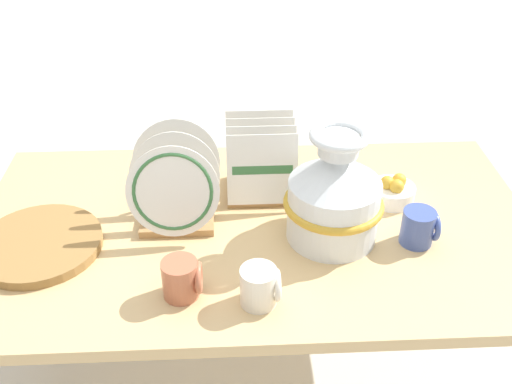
{
  "coord_description": "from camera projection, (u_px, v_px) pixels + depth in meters",
  "views": [
    {
      "loc": [
        -0.07,
        -1.33,
        1.63
      ],
      "look_at": [
        0.0,
        0.0,
        0.73
      ],
      "focal_mm": 42.0,
      "sensor_mm": 36.0,
      "label": 1
    }
  ],
  "objects": [
    {
      "name": "ground_plane",
      "position": [
        256.0,
        370.0,
        2.02
      ],
      "size": [
        14.0,
        14.0,
        0.0
      ],
      "primitive_type": "plane",
      "color": "beige"
    },
    {
      "name": "fruit_bowl",
      "position": [
        393.0,
        191.0,
        1.75
      ],
      "size": [
        0.13,
        0.13,
        0.08
      ],
      "color": "white",
      "rests_on": "display_table"
    },
    {
      "name": "ceramic_vase",
      "position": [
        334.0,
        194.0,
        1.55
      ],
      "size": [
        0.27,
        0.27,
        0.32
      ],
      "color": "silver",
      "rests_on": "display_table"
    },
    {
      "name": "mug_cream_glaze",
      "position": [
        261.0,
        286.0,
        1.39
      ],
      "size": [
        0.1,
        0.09,
        0.1
      ],
      "color": "silver",
      "rests_on": "display_table"
    },
    {
      "name": "wicker_charger_stack",
      "position": [
        39.0,
        244.0,
        1.58
      ],
      "size": [
        0.33,
        0.33,
        0.03
      ],
      "color": "olive",
      "rests_on": "display_table"
    },
    {
      "name": "mug_terracotta_glaze",
      "position": [
        182.0,
        279.0,
        1.41
      ],
      "size": [
        0.1,
        0.09,
        0.1
      ],
      "color": "#B76647",
      "rests_on": "display_table"
    },
    {
      "name": "display_table",
      "position": [
        256.0,
        241.0,
        1.7
      ],
      "size": [
        1.56,
        0.87,
        0.62
      ],
      "color": "tan",
      "rests_on": "ground_plane"
    },
    {
      "name": "mug_cobalt_glaze",
      "position": [
        420.0,
        227.0,
        1.58
      ],
      "size": [
        0.1,
        0.09,
        0.1
      ],
      "color": "#42569E",
      "rests_on": "display_table"
    },
    {
      "name": "dish_rack_round_plates",
      "position": [
        175.0,
        192.0,
        1.62
      ],
      "size": [
        0.24,
        0.23,
        0.26
      ],
      "color": "tan",
      "rests_on": "display_table"
    },
    {
      "name": "dish_rack_square_plates",
      "position": [
        261.0,
        169.0,
        1.76
      ],
      "size": [
        0.2,
        0.21,
        0.22
      ],
      "color": "tan",
      "rests_on": "display_table"
    }
  ]
}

